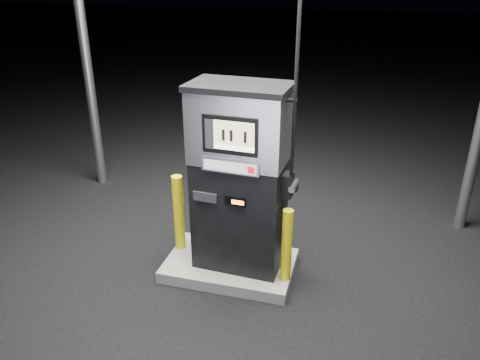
# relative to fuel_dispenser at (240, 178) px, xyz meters

# --- Properties ---
(ground) EXTENTS (80.00, 80.00, 0.00)m
(ground) POSITION_rel_fuel_dispenser_xyz_m (-0.12, -0.01, -1.31)
(ground) COLOR black
(ground) RESTS_ON ground
(pump_island) EXTENTS (1.60, 1.00, 0.15)m
(pump_island) POSITION_rel_fuel_dispenser_xyz_m (-0.12, -0.01, -1.24)
(pump_island) COLOR slate
(pump_island) RESTS_ON ground
(fuel_dispenser) EXTENTS (1.26, 0.73, 4.70)m
(fuel_dispenser) POSITION_rel_fuel_dispenser_xyz_m (0.00, 0.00, 0.00)
(fuel_dispenser) COLOR black
(fuel_dispenser) RESTS_ON pump_island
(bollard_left) EXTENTS (0.17, 0.17, 1.03)m
(bollard_left) POSITION_rel_fuel_dispenser_xyz_m (-0.85, 0.13, -0.65)
(bollard_left) COLOR yellow
(bollard_left) RESTS_ON pump_island
(bollard_right) EXTENTS (0.16, 0.16, 0.92)m
(bollard_right) POSITION_rel_fuel_dispenser_xyz_m (0.62, -0.19, -0.70)
(bollard_right) COLOR yellow
(bollard_right) RESTS_ON pump_island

